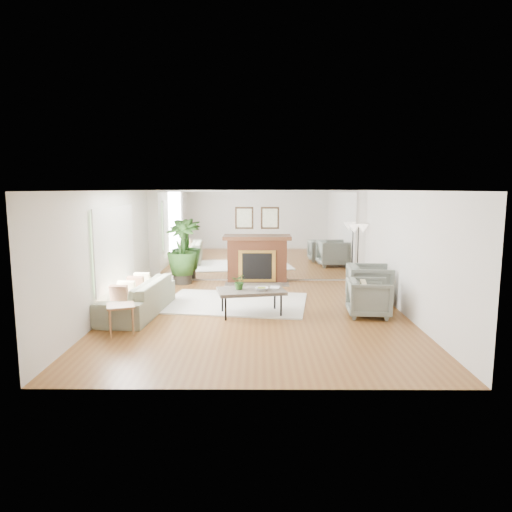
{
  "coord_description": "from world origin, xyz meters",
  "views": [
    {
      "loc": [
        0.04,
        -8.99,
        2.53
      ],
      "look_at": [
        -0.02,
        0.6,
        1.12
      ],
      "focal_mm": 32.0,
      "sensor_mm": 36.0,
      "label": 1
    }
  ],
  "objects_px": {
    "armchair_front": "(369,298)",
    "potted_ficus": "(182,250)",
    "floor_lamp": "(358,233)",
    "fireplace": "(257,258)",
    "sofa": "(138,297)",
    "coffee_table": "(251,292)",
    "armchair_back": "(370,284)",
    "side_table": "(121,310)"
  },
  "relations": [
    {
      "from": "fireplace",
      "to": "sofa",
      "type": "xyz_separation_m",
      "value": [
        -2.43,
        -3.19,
        -0.32
      ]
    },
    {
      "from": "sofa",
      "to": "side_table",
      "type": "xyz_separation_m",
      "value": [
        0.06,
        -1.35,
        0.1
      ]
    },
    {
      "from": "potted_ficus",
      "to": "armchair_back",
      "type": "bearing_deg",
      "value": -25.04
    },
    {
      "from": "armchair_back",
      "to": "potted_ficus",
      "type": "bearing_deg",
      "value": 69.87
    },
    {
      "from": "coffee_table",
      "to": "sofa",
      "type": "distance_m",
      "value": 2.33
    },
    {
      "from": "armchair_front",
      "to": "potted_ficus",
      "type": "relative_size",
      "value": 0.48
    },
    {
      "from": "fireplace",
      "to": "armchair_front",
      "type": "relative_size",
      "value": 2.49
    },
    {
      "from": "armchair_front",
      "to": "side_table",
      "type": "bearing_deg",
      "value": 108.61
    },
    {
      "from": "armchair_front",
      "to": "side_table",
      "type": "height_order",
      "value": "armchair_front"
    },
    {
      "from": "armchair_back",
      "to": "potted_ficus",
      "type": "height_order",
      "value": "potted_ficus"
    },
    {
      "from": "armchair_back",
      "to": "floor_lamp",
      "type": "height_order",
      "value": "floor_lamp"
    },
    {
      "from": "sofa",
      "to": "potted_ficus",
      "type": "bearing_deg",
      "value": 177.17
    },
    {
      "from": "fireplace",
      "to": "sofa",
      "type": "relative_size",
      "value": 0.87
    },
    {
      "from": "fireplace",
      "to": "armchair_front",
      "type": "xyz_separation_m",
      "value": [
        2.25,
        -3.36,
        -0.28
      ]
    },
    {
      "from": "potted_ficus",
      "to": "armchair_front",
      "type": "bearing_deg",
      "value": -36.76
    },
    {
      "from": "armchair_back",
      "to": "side_table",
      "type": "relative_size",
      "value": 1.6
    },
    {
      "from": "floor_lamp",
      "to": "potted_ficus",
      "type": "bearing_deg",
      "value": -179.78
    },
    {
      "from": "coffee_table",
      "to": "armchair_front",
      "type": "bearing_deg",
      "value": -1.54
    },
    {
      "from": "floor_lamp",
      "to": "sofa",
      "type": "bearing_deg",
      "value": -149.44
    },
    {
      "from": "coffee_table",
      "to": "side_table",
      "type": "xyz_separation_m",
      "value": [
        -2.26,
        -1.24,
        -0.04
      ]
    },
    {
      "from": "sofa",
      "to": "potted_ficus",
      "type": "relative_size",
      "value": 1.37
    },
    {
      "from": "coffee_table",
      "to": "potted_ficus",
      "type": "bearing_deg",
      "value": 121.38
    },
    {
      "from": "fireplace",
      "to": "floor_lamp",
      "type": "height_order",
      "value": "fireplace"
    },
    {
      "from": "fireplace",
      "to": "potted_ficus",
      "type": "distance_m",
      "value": 2.04
    },
    {
      "from": "fireplace",
      "to": "armchair_front",
      "type": "bearing_deg",
      "value": -56.21
    },
    {
      "from": "armchair_front",
      "to": "potted_ficus",
      "type": "xyz_separation_m",
      "value": [
        -4.26,
        3.18,
        0.55
      ]
    },
    {
      "from": "potted_ficus",
      "to": "floor_lamp",
      "type": "relative_size",
      "value": 1.08
    },
    {
      "from": "coffee_table",
      "to": "floor_lamp",
      "type": "xyz_separation_m",
      "value": [
        2.81,
        3.14,
        0.88
      ]
    },
    {
      "from": "armchair_front",
      "to": "floor_lamp",
      "type": "bearing_deg",
      "value": -3.74
    },
    {
      "from": "fireplace",
      "to": "potted_ficus",
      "type": "bearing_deg",
      "value": -174.96
    },
    {
      "from": "floor_lamp",
      "to": "coffee_table",
      "type": "bearing_deg",
      "value": -131.86
    },
    {
      "from": "fireplace",
      "to": "side_table",
      "type": "height_order",
      "value": "fireplace"
    },
    {
      "from": "sofa",
      "to": "armchair_back",
      "type": "distance_m",
      "value": 5.03
    },
    {
      "from": "fireplace",
      "to": "potted_ficus",
      "type": "height_order",
      "value": "fireplace"
    },
    {
      "from": "sofa",
      "to": "armchair_front",
      "type": "distance_m",
      "value": 4.68
    },
    {
      "from": "floor_lamp",
      "to": "armchair_front",
      "type": "bearing_deg",
      "value": -98.05
    },
    {
      "from": "coffee_table",
      "to": "potted_ficus",
      "type": "height_order",
      "value": "potted_ficus"
    },
    {
      "from": "fireplace",
      "to": "sofa",
      "type": "bearing_deg",
      "value": -127.32
    },
    {
      "from": "sofa",
      "to": "potted_ficus",
      "type": "height_order",
      "value": "potted_ficus"
    },
    {
      "from": "armchair_back",
      "to": "side_table",
      "type": "bearing_deg",
      "value": 119.58
    },
    {
      "from": "sofa",
      "to": "armchair_back",
      "type": "height_order",
      "value": "armchair_back"
    },
    {
      "from": "fireplace",
      "to": "floor_lamp",
      "type": "xyz_separation_m",
      "value": [
        2.7,
        -0.16,
        0.71
      ]
    }
  ]
}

